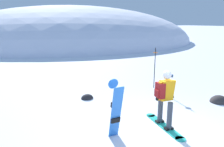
{
  "coord_description": "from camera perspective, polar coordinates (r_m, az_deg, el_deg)",
  "views": [
    {
      "loc": [
        -3.4,
        -4.18,
        3.03
      ],
      "look_at": [
        0.2,
        3.39,
        1.0
      ],
      "focal_mm": 34.13,
      "sensor_mm": 36.0,
      "label": 1
    }
  ],
  "objects": [
    {
      "name": "ground_plane",
      "position": [
        6.19,
        12.41,
        -16.08
      ],
      "size": [
        300.0,
        300.0,
        0.0
      ],
      "primitive_type": "plane",
      "color": "white"
    },
    {
      "name": "rock_dark",
      "position": [
        9.36,
        26.68,
        -6.8
      ],
      "size": [
        0.73,
        0.62,
        0.51
      ],
      "color": "#383333",
      "rests_on": "ground"
    },
    {
      "name": "spare_snowboard",
      "position": [
        5.61,
        0.96,
        -9.59
      ],
      "size": [
        0.28,
        0.4,
        1.62
      ],
      "color": "blue",
      "rests_on": "ground"
    },
    {
      "name": "snowboarder_main",
      "position": [
        6.36,
        13.96,
        -6.23
      ],
      "size": [
        0.65,
        1.83,
        1.71
      ],
      "color": "#23B7A3",
      "rests_on": "ground"
    },
    {
      "name": "ridge_peak_main",
      "position": [
        36.31,
        -10.31,
        8.62
      ],
      "size": [
        38.44,
        34.6,
        11.11
      ],
      "color": "white",
      "rests_on": "ground"
    },
    {
      "name": "piste_marker_near",
      "position": [
        10.04,
        11.4,
        2.28
      ],
      "size": [
        0.2,
        0.2,
        1.94
      ],
      "color": "black",
      "rests_on": "ground"
    },
    {
      "name": "rock_mid",
      "position": [
        8.79,
        -6.66,
        -6.66
      ],
      "size": [
        0.5,
        0.43,
        0.35
      ],
      "color": "#282628",
      "rests_on": "ground"
    }
  ]
}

